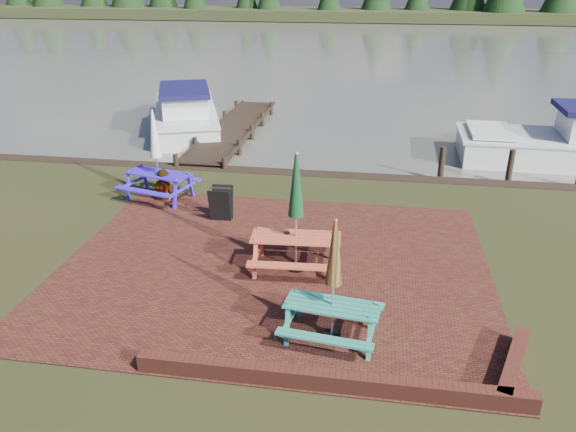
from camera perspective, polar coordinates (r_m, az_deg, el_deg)
The scene contains 11 objects.
ground at distance 11.15m, azimuth -2.33°, elevation -7.63°, with size 120.00×120.00×0.00m, color black.
paving at distance 11.99m, azimuth -1.40°, elevation -5.13°, with size 9.00×7.50×0.02m, color #3A1712.
brick_wall at distance 8.93m, azimuth 8.62°, elevation -15.90°, with size 6.21×1.79×0.30m.
water at distance 46.71m, azimuth 6.93°, elevation 16.55°, with size 120.00×60.00×0.02m, color #46453C.
picnic_table_teal at distance 9.46m, azimuth 4.57°, elevation -8.43°, with size 1.77×1.62×2.22m.
picnic_table_red at distance 11.48m, azimuth 0.81°, elevation -1.54°, with size 1.93×1.74×2.55m.
picnic_table_blue at distance 15.58m, azimuth -13.11°, elevation 4.68°, with size 2.12×1.98×2.46m.
chalkboard at distance 14.08m, azimuth -6.82°, elevation 1.26°, with size 0.55×0.53×0.87m.
jetty at distance 22.04m, azimuth -5.59°, elevation 8.75°, with size 1.76×9.08×1.00m.
boat_jetty at distance 23.35m, azimuth -10.34°, elevation 10.06°, with size 4.53×7.28×2.00m.
person at distance 15.44m, azimuth -12.65°, elevation 4.60°, with size 0.64×0.42×1.76m, color gray.
Camera 1 is at (1.95, -9.31, 5.82)m, focal length 35.00 mm.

